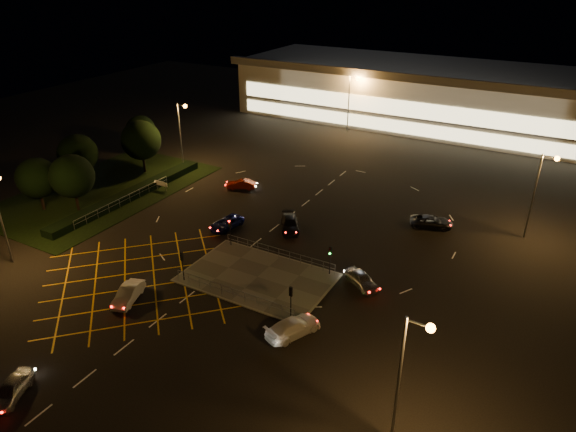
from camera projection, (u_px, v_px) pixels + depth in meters
The scene contains 27 objects.
ground at pixel (252, 263), 53.39m from camera, with size 180.00×180.00×0.00m, color black.
pedestrian_island at pixel (258, 277), 50.93m from camera, with size 14.00×9.00×0.12m, color #4C4944.
grass_verge at pixel (104, 190), 70.35m from camera, with size 18.00×30.00×0.08m, color black.
hedge at pixel (130, 195), 67.95m from camera, with size 2.00×26.00×1.00m, color black.
supermarket at pixel (425, 93), 99.42m from camera, with size 72.00×26.50×10.50m.
streetlight_sw at pixel (0, 206), 50.56m from camera, with size 1.78×0.56×10.03m.
streetlight_se at pixel (408, 366), 30.58m from camera, with size 1.78×0.56×10.03m.
streetlight_nw at pixel (182, 127), 74.88m from camera, with size 1.78×0.56×10.03m.
streetlight_ne at pixel (540, 185), 55.38m from camera, with size 1.78×0.56×10.03m.
streetlight_far_left at pixel (351, 96), 92.17m from camera, with size 1.78×0.56×10.03m.
signal_sw at pixel (182, 260), 49.41m from camera, with size 0.28×0.30×3.15m.
signal_se at pixel (291, 296), 44.15m from camera, with size 0.28×0.30×3.15m.
signal_nw at pixel (230, 227), 55.65m from camera, with size 0.28×0.30×3.15m.
signal_ne at pixel (330, 255), 50.39m from camera, with size 0.28×0.30×3.15m.
tree_a at pixel (37, 178), 63.07m from camera, with size 5.04×5.04×6.86m.
tree_b at pixel (78, 154), 70.06m from camera, with size 5.40×5.40×7.35m.
tree_c at pixel (141, 140), 74.41m from camera, with size 5.76×5.76×7.84m.
tree_d at pixel (141, 130), 82.14m from camera, with size 4.68×4.68×6.37m.
tree_e at pixel (72, 176), 62.74m from camera, with size 5.40×5.40×7.35m.
car_near_silver at pixel (11, 389), 36.76m from camera, with size 1.64×4.07×1.39m, color #ACAEB3.
car_queue_white at pixel (128, 294), 47.27m from camera, with size 1.50×4.30×1.42m, color silver.
car_left_blue at pixel (226, 223), 60.25m from camera, with size 2.08×4.51×1.25m, color #0D1450.
car_far_dkgrey at pixel (290, 224), 59.91m from camera, with size 1.98×4.87×1.41m, color black.
car_right_silver at pixel (362, 279), 49.42m from camera, with size 1.68×4.18×1.42m, color #9B9FA2.
car_circ_red at pixel (241, 184), 70.80m from camera, with size 1.34×3.85×1.27m, color maroon.
car_east_grey at pixel (432, 222), 60.44m from camera, with size 2.29×4.97×1.38m, color black.
car_approach_white at pixel (293, 327), 42.96m from camera, with size 2.05×5.04×1.46m, color #BBBBBB.
Camera 1 is at (25.66, -37.93, 28.15)m, focal length 32.00 mm.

